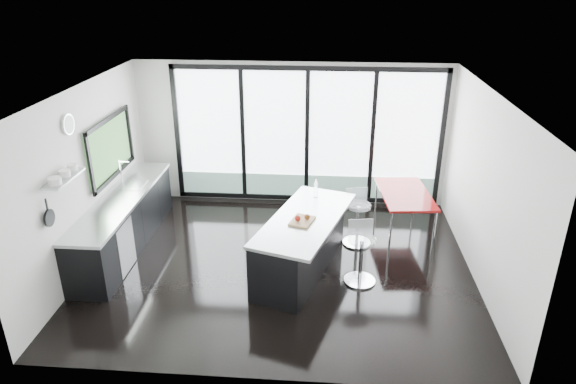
# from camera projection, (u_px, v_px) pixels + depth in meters

# --- Properties ---
(floor) EXTENTS (6.00, 5.00, 0.00)m
(floor) POSITION_uv_depth(u_px,v_px,m) (280.00, 265.00, 8.24)
(floor) COLOR black
(floor) RESTS_ON ground
(ceiling) EXTENTS (6.00, 5.00, 0.00)m
(ceiling) POSITION_uv_depth(u_px,v_px,m) (279.00, 92.00, 7.11)
(ceiling) COLOR white
(ceiling) RESTS_ON wall_back
(wall_back) EXTENTS (6.00, 0.09, 2.80)m
(wall_back) POSITION_uv_depth(u_px,v_px,m) (306.00, 142.00, 9.95)
(wall_back) COLOR beige
(wall_back) RESTS_ON ground
(wall_front) EXTENTS (6.00, 0.00, 2.80)m
(wall_front) POSITION_uv_depth(u_px,v_px,m) (258.00, 277.00, 5.39)
(wall_front) COLOR beige
(wall_front) RESTS_ON ground
(wall_left) EXTENTS (0.26, 5.00, 2.80)m
(wall_left) POSITION_uv_depth(u_px,v_px,m) (93.00, 163.00, 8.07)
(wall_left) COLOR beige
(wall_left) RESTS_ON ground
(wall_right) EXTENTS (0.00, 5.00, 2.80)m
(wall_right) POSITION_uv_depth(u_px,v_px,m) (485.00, 191.00, 7.46)
(wall_right) COLOR beige
(wall_right) RESTS_ON ground
(counter_cabinets) EXTENTS (0.69, 3.24, 1.36)m
(counter_cabinets) POSITION_uv_depth(u_px,v_px,m) (124.00, 222.00, 8.60)
(counter_cabinets) COLOR black
(counter_cabinets) RESTS_ON floor
(island) EXTENTS (1.59, 2.46, 1.21)m
(island) POSITION_uv_depth(u_px,v_px,m) (301.00, 243.00, 7.93)
(island) COLOR black
(island) RESTS_ON floor
(bar_stool_near) EXTENTS (0.53, 0.53, 0.75)m
(bar_stool_near) POSITION_uv_depth(u_px,v_px,m) (361.00, 260.00, 7.65)
(bar_stool_near) COLOR silver
(bar_stool_near) RESTS_ON floor
(bar_stool_far) EXTENTS (0.56, 0.56, 0.76)m
(bar_stool_far) POSITION_uv_depth(u_px,v_px,m) (358.00, 224.00, 8.72)
(bar_stool_far) COLOR silver
(bar_stool_far) RESTS_ON floor
(red_table) EXTENTS (0.96, 1.52, 0.78)m
(red_table) POSITION_uv_depth(u_px,v_px,m) (403.00, 213.00, 9.09)
(red_table) COLOR maroon
(red_table) RESTS_ON floor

